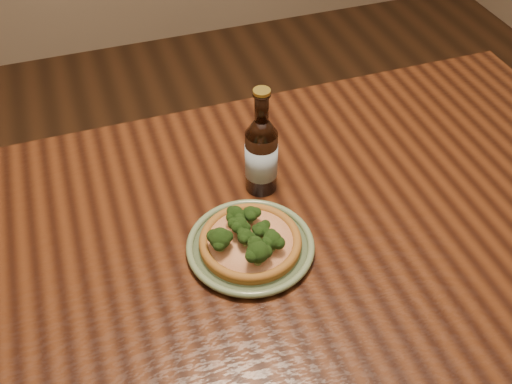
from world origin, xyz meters
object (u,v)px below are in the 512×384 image
object	(u,v)px
pizza	(250,240)
beer_bottle	(261,154)
table	(282,257)
plate	(250,246)

from	to	relation	value
pizza	beer_bottle	world-z (taller)	beer_bottle
table	pizza	xyz separation A→B (m)	(-0.08, -0.04, 0.12)
table	pizza	distance (m)	0.15
table	beer_bottle	xyz separation A→B (m)	(-0.00, 0.13, 0.19)
pizza	beer_bottle	size ratio (longest dim) A/B	0.80
table	beer_bottle	bearing A→B (deg)	91.62
plate	table	bearing A→B (deg)	23.12
pizza	beer_bottle	bearing A→B (deg)	63.89
table	pizza	size ratio (longest dim) A/B	8.07
table	plate	world-z (taller)	plate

